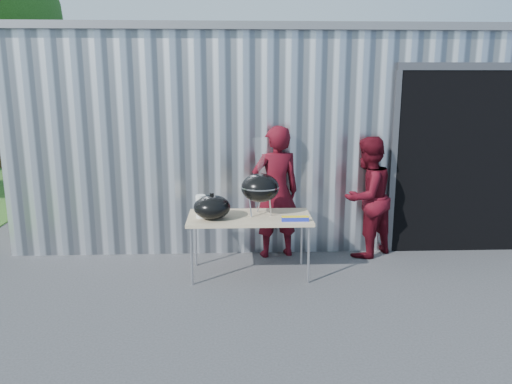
{
  "coord_description": "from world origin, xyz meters",
  "views": [
    {
      "loc": [
        -0.1,
        -4.96,
        2.38
      ],
      "look_at": [
        0.15,
        0.92,
        1.05
      ],
      "focal_mm": 35.0,
      "sensor_mm": 36.0,
      "label": 1
    }
  ],
  "objects_px": {
    "kettle_grill": "(260,182)",
    "person_bystander": "(367,197)",
    "folding_table": "(249,219)",
    "person_cook": "(276,192)"
  },
  "relations": [
    {
      "from": "kettle_grill",
      "to": "person_bystander",
      "type": "relative_size",
      "value": 0.57
    },
    {
      "from": "folding_table",
      "to": "person_cook",
      "type": "relative_size",
      "value": 0.84
    },
    {
      "from": "person_cook",
      "to": "person_bystander",
      "type": "bearing_deg",
      "value": 165.73
    },
    {
      "from": "kettle_grill",
      "to": "person_bystander",
      "type": "xyz_separation_m",
      "value": [
        1.48,
        0.59,
        -0.34
      ]
    },
    {
      "from": "kettle_grill",
      "to": "person_bystander",
      "type": "distance_m",
      "value": 1.63
    },
    {
      "from": "person_cook",
      "to": "person_bystander",
      "type": "relative_size",
      "value": 1.09
    },
    {
      "from": "folding_table",
      "to": "person_bystander",
      "type": "xyz_separation_m",
      "value": [
        1.61,
        0.64,
        0.11
      ]
    },
    {
      "from": "person_cook",
      "to": "person_bystander",
      "type": "distance_m",
      "value": 1.24
    },
    {
      "from": "folding_table",
      "to": "person_bystander",
      "type": "height_order",
      "value": "person_bystander"
    },
    {
      "from": "folding_table",
      "to": "person_bystander",
      "type": "relative_size",
      "value": 0.91
    }
  ]
}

